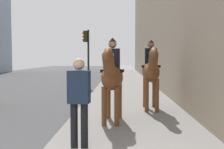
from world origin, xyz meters
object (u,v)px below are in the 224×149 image
at_px(mounted_horse_near, 112,76).
at_px(mounted_horse_far, 151,71).
at_px(traffic_light_near_curb, 87,49).
at_px(pedestrian_greeting, 79,96).

xyz_separation_m(mounted_horse_near, mounted_horse_far, (1.79, -1.22, 0.06)).
bearing_deg(traffic_light_near_curb, mounted_horse_far, -159.09).
relative_size(mounted_horse_near, traffic_light_near_curb, 0.63).
xyz_separation_m(pedestrian_greeting, traffic_light_near_curb, (12.03, 1.36, 1.31)).
distance_m(pedestrian_greeting, traffic_light_near_curb, 12.17).
height_order(mounted_horse_far, pedestrian_greeting, mounted_horse_far).
relative_size(mounted_horse_far, traffic_light_near_curb, 0.65).
bearing_deg(traffic_light_near_curb, mounted_horse_near, -169.14).
relative_size(mounted_horse_near, mounted_horse_far, 0.97).
xyz_separation_m(mounted_horse_far, traffic_light_near_curb, (8.19, 3.13, 1.00)).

